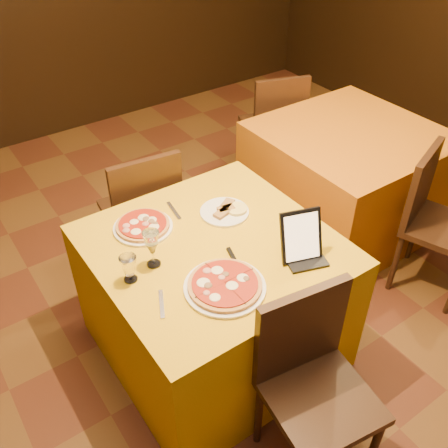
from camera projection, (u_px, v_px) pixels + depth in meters
floor at (283, 403)px, 2.55m from camera, size 6.00×7.00×0.01m
main_table at (214, 298)px, 2.61m from camera, size 1.10×1.10×0.75m
side_table at (345, 180)px, 3.50m from camera, size 1.10×1.10×0.75m
chair_main_near at (321, 400)px, 2.05m from camera, size 0.43×0.43×0.91m
chair_main_far at (140, 210)px, 3.09m from camera, size 0.49×0.49×0.91m
chair_side_near at (444, 228)px, 2.95m from camera, size 0.48×0.48×0.91m
chair_side_far at (271, 125)px, 3.99m from camera, size 0.59×0.59×0.91m
pizza_near at (225, 286)px, 2.13m from camera, size 0.36×0.36×0.03m
pizza_far at (143, 226)px, 2.46m from camera, size 0.29×0.29×0.03m
cutlet_dish at (224, 211)px, 2.56m from camera, size 0.25×0.25×0.03m
wine_glass at (152, 249)px, 2.20m from camera, size 0.08×0.08×0.19m
water_glass at (129, 269)px, 2.14m from camera, size 0.08×0.08×0.13m
tablet at (301, 236)px, 2.23m from camera, size 0.21×0.15×0.23m
knife at (238, 267)px, 2.25m from camera, size 0.07×0.19×0.01m
fork_near at (162, 304)px, 2.07m from camera, size 0.09×0.15×0.01m
fork_far at (174, 211)px, 2.58m from camera, size 0.04×0.17×0.01m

